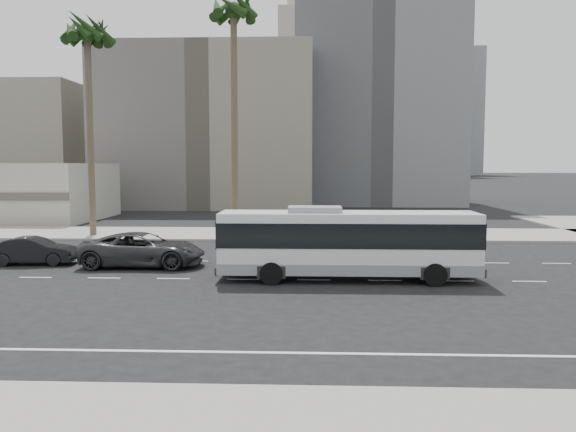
{
  "coord_description": "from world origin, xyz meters",
  "views": [
    {
      "loc": [
        -0.14,
        -23.86,
        4.84
      ],
      "look_at": [
        -1.25,
        4.0,
        2.36
      ],
      "focal_mm": 35.68,
      "sensor_mm": 36.0,
      "label": 1
    }
  ],
  "objects_px": {
    "car_a": "(143,250)",
    "palm_mid": "(87,38)",
    "city_bus": "(348,242)",
    "palm_near": "(234,16)",
    "car_b": "(34,251)"
  },
  "relations": [
    {
      "from": "car_a",
      "to": "palm_mid",
      "type": "relative_size",
      "value": 0.4
    },
    {
      "from": "car_a",
      "to": "palm_mid",
      "type": "xyz_separation_m",
      "value": [
        -6.69,
        11.07,
        12.39
      ]
    },
    {
      "from": "city_bus",
      "to": "palm_mid",
      "type": "distance_m",
      "value": 24.34
    },
    {
      "from": "city_bus",
      "to": "palm_mid",
      "type": "bearing_deg",
      "value": 139.58
    },
    {
      "from": "city_bus",
      "to": "palm_near",
      "type": "distance_m",
      "value": 20.08
    },
    {
      "from": "car_a",
      "to": "car_b",
      "type": "distance_m",
      "value": 5.51
    },
    {
      "from": "car_b",
      "to": "palm_mid",
      "type": "bearing_deg",
      "value": 1.65
    },
    {
      "from": "car_a",
      "to": "palm_near",
      "type": "height_order",
      "value": "palm_near"
    },
    {
      "from": "car_b",
      "to": "palm_near",
      "type": "bearing_deg",
      "value": -43.06
    },
    {
      "from": "city_bus",
      "to": "car_a",
      "type": "bearing_deg",
      "value": 163.62
    },
    {
      "from": "car_b",
      "to": "car_a",
      "type": "bearing_deg",
      "value": -98.34
    },
    {
      "from": "car_b",
      "to": "palm_mid",
      "type": "distance_m",
      "value": 16.53
    },
    {
      "from": "car_b",
      "to": "palm_near",
      "type": "relative_size",
      "value": 0.25
    },
    {
      "from": "car_b",
      "to": "palm_near",
      "type": "height_order",
      "value": "palm_near"
    },
    {
      "from": "palm_near",
      "to": "palm_mid",
      "type": "bearing_deg",
      "value": 179.99
    }
  ]
}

